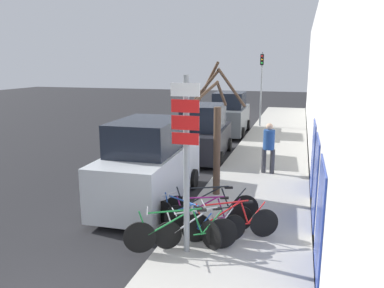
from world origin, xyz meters
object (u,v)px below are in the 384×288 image
(pedestrian_near, at_px, (269,145))
(bicycle_4, at_px, (208,216))
(parked_car_2, at_px, (230,115))
(parked_car_1, at_px, (204,134))
(bicycle_3, at_px, (231,223))
(street_tree, at_px, (216,134))
(bicycle_1, at_px, (201,229))
(bicycle_2, at_px, (187,221))
(bicycle_5, at_px, (211,206))
(bicycle_0, at_px, (181,233))
(traffic_light, at_px, (261,79))
(signpost, at_px, (186,158))
(parked_car_0, at_px, (150,165))

(pedestrian_near, bearing_deg, bicycle_4, 89.02)
(parked_car_2, bearing_deg, bicycle_4, -83.43)
(parked_car_1, distance_m, parked_car_2, 5.67)
(bicycle_3, bearing_deg, street_tree, -6.07)
(bicycle_1, bearing_deg, bicycle_2, 24.63)
(bicycle_5, height_order, parked_car_1, parked_car_1)
(bicycle_1, relative_size, pedestrian_near, 0.99)
(bicycle_5, bearing_deg, bicycle_0, 153.89)
(bicycle_0, bearing_deg, parked_car_2, -15.69)
(bicycle_2, relative_size, parked_car_1, 0.42)
(bicycle_5, distance_m, traffic_light, 15.02)
(traffic_light, bearing_deg, bicycle_4, -88.28)
(traffic_light, bearing_deg, parked_car_2, -121.43)
(parked_car_2, xyz_separation_m, street_tree, (1.51, -10.43, 0.89))
(bicycle_3, xyz_separation_m, pedestrian_near, (0.34, 5.46, 0.65))
(bicycle_0, relative_size, bicycle_5, 0.99)
(signpost, height_order, parked_car_1, signpost)
(parked_car_1, relative_size, street_tree, 1.14)
(bicycle_0, distance_m, bicycle_2, 0.65)
(bicycle_3, relative_size, bicycle_5, 0.89)
(bicycle_4, distance_m, street_tree, 2.95)
(parked_car_1, distance_m, street_tree, 5.10)
(bicycle_1, bearing_deg, signpost, 118.17)
(bicycle_0, xyz_separation_m, parked_car_0, (-1.84, 2.79, 0.57))
(parked_car_1, relative_size, traffic_light, 0.99)
(pedestrian_near, xyz_separation_m, traffic_light, (-1.38, 10.20, 1.84))
(bicycle_4, xyz_separation_m, parked_car_1, (-1.97, 7.28, 0.51))
(signpost, height_order, pedestrian_near, signpost)
(bicycle_2, distance_m, parked_car_1, 7.92)
(bicycle_4, bearing_deg, parked_car_2, -6.18)
(bicycle_3, relative_size, parked_car_0, 0.43)
(bicycle_2, relative_size, traffic_light, 0.41)
(parked_car_0, distance_m, parked_car_2, 11.28)
(bicycle_2, xyz_separation_m, traffic_light, (-0.07, 15.81, 2.51))
(bicycle_5, bearing_deg, bicycle_1, 165.97)
(bicycle_3, bearing_deg, pedestrian_near, -29.08)
(parked_car_1, xyz_separation_m, parked_car_2, (0.05, 5.67, 0.07))
(bicycle_0, height_order, bicycle_5, bicycle_0)
(parked_car_0, bearing_deg, bicycle_3, -37.63)
(signpost, height_order, traffic_light, traffic_light)
(bicycle_1, bearing_deg, parked_car_1, -17.07)
(bicycle_3, height_order, parked_car_2, parked_car_2)
(bicycle_3, distance_m, traffic_light, 15.89)
(signpost, height_order, bicycle_1, signpost)
(bicycle_0, xyz_separation_m, street_tree, (-0.11, 3.63, 1.44))
(parked_car_1, height_order, traffic_light, traffic_light)
(bicycle_3, bearing_deg, bicycle_1, 101.21)
(street_tree, distance_m, traffic_light, 12.87)
(bicycle_2, relative_size, parked_car_0, 0.40)
(parked_car_0, height_order, pedestrian_near, parked_car_0)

